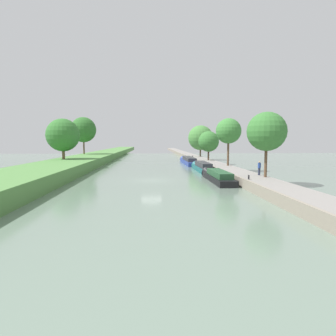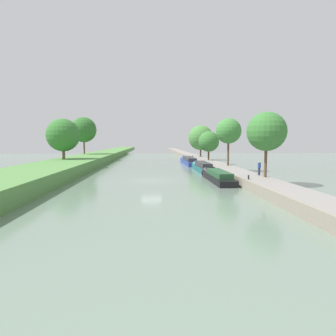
# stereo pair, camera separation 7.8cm
# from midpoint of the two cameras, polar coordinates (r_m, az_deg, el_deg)

# --- Properties ---
(ground_plane) EXTENTS (160.00, 160.00, 0.00)m
(ground_plane) POSITION_cam_midpoint_polar(r_m,az_deg,el_deg) (36.06, -3.28, -2.49)
(ground_plane) COLOR slate
(left_grassy_bank) EXTENTS (8.47, 260.00, 1.68)m
(left_grassy_bank) POSITION_cam_midpoint_polar(r_m,az_deg,el_deg) (38.60, -24.57, -1.20)
(left_grassy_bank) COLOR #518442
(left_grassy_bank) RESTS_ON ground_plane
(right_towpath) EXTENTS (3.41, 260.00, 0.97)m
(right_towpath) POSITION_cam_midpoint_polar(r_m,az_deg,el_deg) (37.78, 14.42, -1.55)
(right_towpath) COLOR gray
(right_towpath) RESTS_ON ground_plane
(stone_quay) EXTENTS (0.25, 260.00, 1.02)m
(stone_quay) POSITION_cam_midpoint_polar(r_m,az_deg,el_deg) (37.26, 11.73, -1.55)
(stone_quay) COLOR gray
(stone_quay) RESTS_ON ground_plane
(narrowboat_black) EXTENTS (1.97, 11.38, 1.95)m
(narrowboat_black) POSITION_cam_midpoint_polar(r_m,az_deg,el_deg) (36.30, 9.70, -1.63)
(narrowboat_black) COLOR black
(narrowboat_black) RESTS_ON ground_plane
(narrowboat_teal) EXTENTS (1.84, 12.22, 2.04)m
(narrowboat_teal) POSITION_cam_midpoint_polar(r_m,az_deg,el_deg) (47.80, 6.81, 0.17)
(narrowboat_teal) COLOR #195B60
(narrowboat_teal) RESTS_ON ground_plane
(narrowboat_blue) EXTENTS (2.05, 16.31, 2.13)m
(narrowboat_blue) POSITION_cam_midpoint_polar(r_m,az_deg,el_deg) (62.74, 4.10, 1.43)
(narrowboat_blue) COLOR #283D93
(narrowboat_blue) RESTS_ON ground_plane
(tree_rightbank_near) EXTENTS (4.26, 4.26, 7.13)m
(tree_rightbank_near) POSITION_cam_midpoint_polar(r_m,az_deg,el_deg) (33.16, 19.08, 6.86)
(tree_rightbank_near) COLOR brown
(tree_rightbank_near) RESTS_ON right_towpath
(tree_rightbank_midnear) EXTENTS (4.05, 4.05, 7.60)m
(tree_rightbank_midnear) POSITION_cam_midpoint_polar(r_m,az_deg,el_deg) (47.15, 12.01, 7.19)
(tree_rightbank_midnear) COLOR brown
(tree_rightbank_midnear) RESTS_ON right_towpath
(tree_rightbank_midfar) EXTENTS (4.28, 4.28, 6.03)m
(tree_rightbank_midfar) POSITION_cam_midpoint_polar(r_m,az_deg,el_deg) (60.33, 8.14, 5.23)
(tree_rightbank_midfar) COLOR #4C3828
(tree_rightbank_midfar) RESTS_ON right_towpath
(tree_rightbank_far) EXTENTS (6.38, 6.38, 8.02)m
(tree_rightbank_far) POSITION_cam_midpoint_polar(r_m,az_deg,el_deg) (74.88, 6.56, 5.99)
(tree_rightbank_far) COLOR #4C3828
(tree_rightbank_far) RESTS_ON right_towpath
(tree_leftbank_downstream) EXTENTS (5.93, 5.93, 7.31)m
(tree_leftbank_downstream) POSITION_cam_midpoint_polar(r_m,az_deg,el_deg) (55.40, -20.11, 6.16)
(tree_leftbank_downstream) COLOR brown
(tree_leftbank_downstream) RESTS_ON left_grassy_bank
(tree_leftbank_upstream) EXTENTS (6.29, 6.29, 9.25)m
(tree_leftbank_upstream) POSITION_cam_midpoint_polar(r_m,az_deg,el_deg) (75.41, -16.39, 7.31)
(tree_leftbank_upstream) COLOR brown
(tree_leftbank_upstream) RESTS_ON left_grassy_bank
(person_walking) EXTENTS (0.34, 0.34, 1.66)m
(person_walking) POSITION_cam_midpoint_polar(r_m,az_deg,el_deg) (34.97, 17.74, 0.06)
(person_walking) COLOR #282D42
(person_walking) RESTS_ON right_towpath
(mooring_bollard_near) EXTENTS (0.16, 0.16, 0.45)m
(mooring_bollard_near) POSITION_cam_midpoint_polar(r_m,az_deg,el_deg) (30.83, 15.80, -1.78)
(mooring_bollard_near) COLOR black
(mooring_bollard_near) RESTS_ON right_towpath
(mooring_bollard_far) EXTENTS (0.16, 0.16, 0.45)m
(mooring_bollard_far) POSITION_cam_midpoint_polar(r_m,az_deg,el_deg) (70.13, 4.98, 2.29)
(mooring_bollard_far) COLOR black
(mooring_bollard_far) RESTS_ON right_towpath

